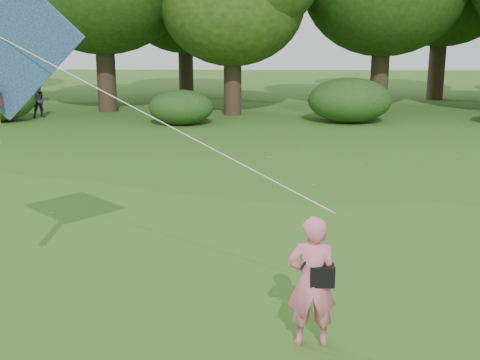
{
  "coord_description": "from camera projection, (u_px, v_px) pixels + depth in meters",
  "views": [
    {
      "loc": [
        -0.85,
        -7.44,
        3.91
      ],
      "look_at": [
        -1.13,
        2.0,
        1.5
      ],
      "focal_mm": 45.0,
      "sensor_mm": 36.0,
      "label": 1
    }
  ],
  "objects": [
    {
      "name": "ground",
      "position": [
        319.0,
        324.0,
        8.15
      ],
      "size": [
        100.0,
        100.0,
        0.0
      ],
      "primitive_type": "plane",
      "color": "#265114",
      "rests_on": "ground"
    },
    {
      "name": "man_kite_flyer",
      "position": [
        312.0,
        282.0,
        7.43
      ],
      "size": [
        0.62,
        0.41,
        1.7
      ],
      "primitive_type": "imported",
      "rotation": [
        0.0,
        0.0,
        3.14
      ],
      "color": "#E66C85",
      "rests_on": "ground"
    },
    {
      "name": "bystander_left",
      "position": [
        40.0,
        100.0,
        26.53
      ],
      "size": [
        0.94,
        0.89,
        1.53
      ],
      "primitive_type": "imported",
      "rotation": [
        0.0,
        0.0,
        0.57
      ],
      "color": "#272934",
      "rests_on": "ground"
    },
    {
      "name": "crossbody_bag",
      "position": [
        322.0,
        275.0,
        7.37
      ],
      "size": [
        0.43,
        0.2,
        0.69
      ],
      "color": "black",
      "rests_on": "ground"
    },
    {
      "name": "shrub_band",
      "position": [
        261.0,
        103.0,
        25.01
      ],
      "size": [
        39.15,
        3.22,
        1.88
      ],
      "color": "#264919",
      "rests_on": "ground"
    },
    {
      "name": "fallen_leaves",
      "position": [
        366.0,
        208.0,
        13.37
      ],
      "size": [
        10.79,
        15.29,
        0.01
      ],
      "color": "olive",
      "rests_on": "ground"
    }
  ]
}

